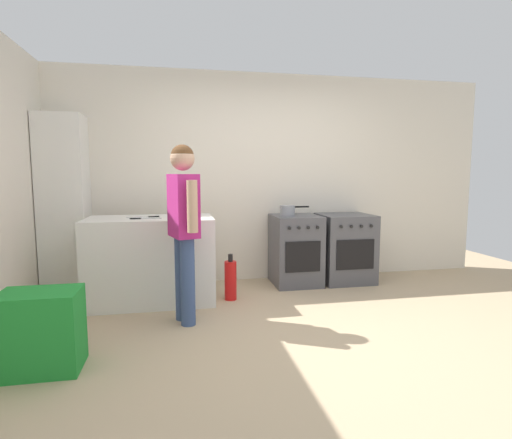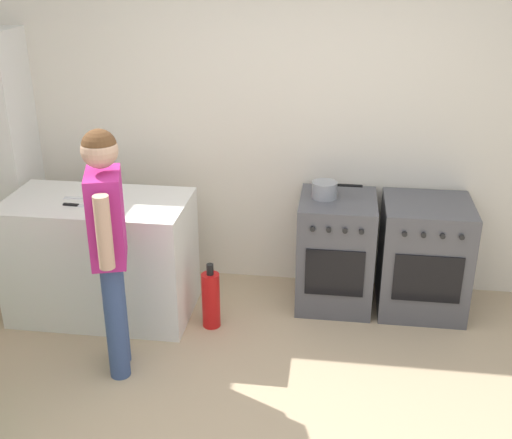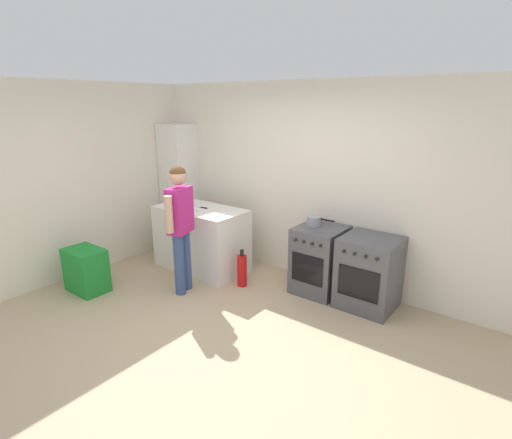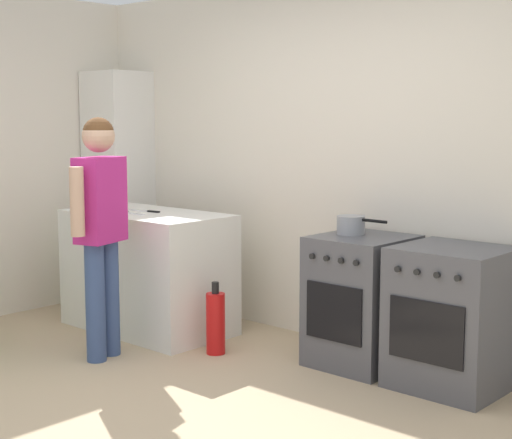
{
  "view_description": "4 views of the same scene",
  "coord_description": "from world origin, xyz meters",
  "px_view_note": "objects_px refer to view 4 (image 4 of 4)",
  "views": [
    {
      "loc": [
        -1.06,
        -3.07,
        1.35
      ],
      "look_at": [
        -0.27,
        0.95,
        0.88
      ],
      "focal_mm": 28.0,
      "sensor_mm": 36.0,
      "label": 1
    },
    {
      "loc": [
        0.34,
        -2.81,
        2.57
      ],
      "look_at": [
        -0.15,
        0.76,
        1.01
      ],
      "focal_mm": 45.0,
      "sensor_mm": 36.0,
      "label": 2
    },
    {
      "loc": [
        2.55,
        -2.61,
        2.33
      ],
      "look_at": [
        -0.16,
        0.93,
        1.01
      ],
      "focal_mm": 28.0,
      "sensor_mm": 36.0,
      "label": 3
    },
    {
      "loc": [
        3.19,
        -2.58,
        1.61
      ],
      "look_at": [
        0.02,
        0.91,
        0.99
      ],
      "focal_mm": 55.0,
      "sensor_mm": 36.0,
      "label": 4
    }
  ],
  "objects_px": {
    "pot": "(351,225)",
    "knife_chef": "(130,213)",
    "fire_extinguisher": "(216,323)",
    "larder_cabinet": "(119,187)",
    "oven_left": "(362,301)",
    "knife_carving": "(144,211)",
    "person": "(100,217)",
    "oven_right": "(452,318)"
  },
  "relations": [
    {
      "from": "pot",
      "to": "knife_chef",
      "type": "distance_m",
      "value": 1.72
    },
    {
      "from": "fire_extinguisher",
      "to": "larder_cabinet",
      "type": "xyz_separation_m",
      "value": [
        -1.78,
        0.58,
        0.78
      ]
    },
    {
      "from": "knife_chef",
      "to": "oven_left",
      "type": "bearing_deg",
      "value": 16.01
    },
    {
      "from": "knife_carving",
      "to": "knife_chef",
      "type": "xyz_separation_m",
      "value": [
        0.01,
        -0.15,
        0.0
      ]
    },
    {
      "from": "oven_left",
      "to": "pot",
      "type": "bearing_deg",
      "value": 171.6
    },
    {
      "from": "person",
      "to": "larder_cabinet",
      "type": "bearing_deg",
      "value": 138.14
    },
    {
      "from": "knife_chef",
      "to": "fire_extinguisher",
      "type": "height_order",
      "value": "knife_chef"
    },
    {
      "from": "oven_left",
      "to": "person",
      "type": "xyz_separation_m",
      "value": [
        -1.36,
        -1.05,
        0.53
      ]
    },
    {
      "from": "pot",
      "to": "knife_carving",
      "type": "bearing_deg",
      "value": -167.47
    },
    {
      "from": "oven_right",
      "to": "fire_extinguisher",
      "type": "relative_size",
      "value": 1.7
    },
    {
      "from": "oven_right",
      "to": "larder_cabinet",
      "type": "relative_size",
      "value": 0.42
    },
    {
      "from": "oven_left",
      "to": "larder_cabinet",
      "type": "height_order",
      "value": "larder_cabinet"
    },
    {
      "from": "larder_cabinet",
      "to": "knife_chef",
      "type": "bearing_deg",
      "value": -33.76
    },
    {
      "from": "fire_extinguisher",
      "to": "oven_right",
      "type": "bearing_deg",
      "value": 17.46
    },
    {
      "from": "person",
      "to": "fire_extinguisher",
      "type": "relative_size",
      "value": 3.22
    },
    {
      "from": "knife_carving",
      "to": "larder_cabinet",
      "type": "xyz_separation_m",
      "value": [
        -0.89,
        0.45,
        0.1
      ]
    },
    {
      "from": "oven_left",
      "to": "fire_extinguisher",
      "type": "xyz_separation_m",
      "value": [
        -0.87,
        -0.48,
        -0.21
      ]
    },
    {
      "from": "oven_right",
      "to": "larder_cabinet",
      "type": "height_order",
      "value": "larder_cabinet"
    },
    {
      "from": "oven_right",
      "to": "pot",
      "type": "bearing_deg",
      "value": 178.85
    },
    {
      "from": "pot",
      "to": "fire_extinguisher",
      "type": "height_order",
      "value": "pot"
    },
    {
      "from": "knife_chef",
      "to": "larder_cabinet",
      "type": "xyz_separation_m",
      "value": [
        -0.9,
        0.6,
        0.1
      ]
    },
    {
      "from": "oven_right",
      "to": "pot",
      "type": "xyz_separation_m",
      "value": [
        -0.75,
        0.02,
        0.49
      ]
    },
    {
      "from": "oven_left",
      "to": "knife_carving",
      "type": "bearing_deg",
      "value": -168.65
    },
    {
      "from": "oven_left",
      "to": "oven_right",
      "type": "height_order",
      "value": "same"
    },
    {
      "from": "oven_left",
      "to": "person",
      "type": "bearing_deg",
      "value": -142.33
    },
    {
      "from": "knife_chef",
      "to": "person",
      "type": "bearing_deg",
      "value": -55.03
    },
    {
      "from": "person",
      "to": "knife_carving",
      "type": "bearing_deg",
      "value": 119.5
    },
    {
      "from": "oven_right",
      "to": "pot",
      "type": "relative_size",
      "value": 2.33
    },
    {
      "from": "pot",
      "to": "fire_extinguisher",
      "type": "xyz_separation_m",
      "value": [
        -0.77,
        -0.49,
        -0.7
      ]
    },
    {
      "from": "oven_left",
      "to": "knife_carving",
      "type": "height_order",
      "value": "knife_carving"
    },
    {
      "from": "oven_right",
      "to": "knife_carving",
      "type": "relative_size",
      "value": 2.56
    },
    {
      "from": "pot",
      "to": "knife_carving",
      "type": "height_order",
      "value": "pot"
    },
    {
      "from": "person",
      "to": "knife_chef",
      "type": "bearing_deg",
      "value": 124.97
    },
    {
      "from": "person",
      "to": "oven_left",
      "type": "bearing_deg",
      "value": 37.67
    },
    {
      "from": "pot",
      "to": "person",
      "type": "distance_m",
      "value": 1.65
    },
    {
      "from": "oven_left",
      "to": "pot",
      "type": "distance_m",
      "value": 0.5
    },
    {
      "from": "knife_carving",
      "to": "person",
      "type": "relative_size",
      "value": 0.21
    },
    {
      "from": "fire_extinguisher",
      "to": "pot",
      "type": "bearing_deg",
      "value": 32.71
    },
    {
      "from": "oven_left",
      "to": "pot",
      "type": "relative_size",
      "value": 2.33
    },
    {
      "from": "oven_left",
      "to": "fire_extinguisher",
      "type": "height_order",
      "value": "oven_left"
    },
    {
      "from": "oven_right",
      "to": "pot",
      "type": "distance_m",
      "value": 0.9
    },
    {
      "from": "oven_left",
      "to": "fire_extinguisher",
      "type": "distance_m",
      "value": 1.01
    }
  ]
}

